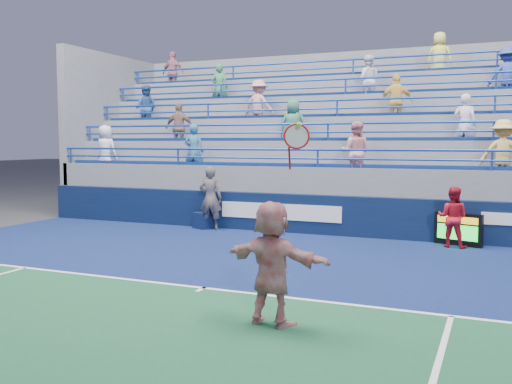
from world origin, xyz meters
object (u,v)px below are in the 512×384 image
at_px(serve_speed_board, 458,229).
at_px(ball_girl, 453,217).
at_px(tennis_player, 272,263).
at_px(line_judge, 210,198).
at_px(judge_chair, 204,219).

xyz_separation_m(serve_speed_board, ball_girl, (-0.12, -0.28, 0.33)).
bearing_deg(serve_speed_board, tennis_player, -104.85).
bearing_deg(ball_girl, line_judge, 6.27).
xyz_separation_m(judge_chair, line_judge, (0.27, -0.10, 0.65)).
bearing_deg(line_judge, tennis_player, 112.70).
xyz_separation_m(serve_speed_board, line_judge, (-6.85, -0.06, 0.52)).
height_order(serve_speed_board, tennis_player, tennis_player).
height_order(judge_chair, tennis_player, tennis_player).
bearing_deg(judge_chair, ball_girl, -2.60).
distance_m(tennis_player, line_judge, 8.87).
relative_size(judge_chair, tennis_player, 0.31).
relative_size(judge_chair, ball_girl, 0.59).
relative_size(serve_speed_board, judge_chair, 1.34).
bearing_deg(ball_girl, serve_speed_board, -105.59).
bearing_deg(tennis_player, judge_chair, 124.28).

